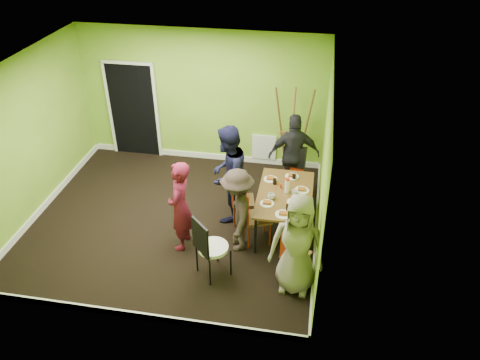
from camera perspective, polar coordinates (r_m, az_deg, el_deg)
The scene contains 28 objects.
ground at distance 8.48m, azimuth -7.87°, elevation -4.84°, with size 5.00×5.00×0.00m, color black.
room_walls at distance 7.96m, azimuth -8.47°, elevation 0.99°, with size 5.04×4.54×2.82m.
dining_table at distance 7.82m, azimuth 5.50°, elevation -1.98°, with size 0.90×1.50×0.75m.
chair_left_far at distance 8.08m, azimuth -0.20°, elevation -1.99°, with size 0.46×0.46×0.93m.
chair_left_near at distance 7.61m, azimuth 1.51°, elevation -4.06°, with size 0.54×0.54×1.02m.
chair_back_end at distance 8.74m, azimuth 6.58°, elevation 2.15°, with size 0.47×0.54×1.01m.
chair_front_end at distance 7.03m, azimuth 6.58°, elevation -8.82°, with size 0.49×0.49×0.89m.
chair_bentwood at distance 6.99m, azimuth -3.84°, elevation -7.93°, with size 0.59×0.59×1.07m.
easel at distance 9.32m, azimuth 6.44°, elevation 5.86°, with size 0.76×0.71×1.90m.
plate_near_left at distance 8.12m, azimuth 3.73°, elevation 0.09°, with size 0.24×0.24×0.01m, color white.
plate_near_right at distance 7.53m, azimuth 3.31°, elevation -2.88°, with size 0.23×0.23×0.01m, color white.
plate_far_back at distance 8.23m, azimuth 6.36°, elevation 0.43°, with size 0.24×0.24×0.01m, color white.
plate_far_front at distance 7.31m, azimuth 5.28°, elevation -4.21°, with size 0.25×0.25×0.01m, color white.
plate_wall_back at distance 7.89m, azimuth 7.54°, elevation -1.25°, with size 0.25×0.25×0.01m, color white.
plate_wall_front at distance 7.60m, azimuth 6.65°, elevation -2.70°, with size 0.24×0.24×0.01m, color white.
thermos at distance 7.76m, azimuth 5.76°, elevation -0.75°, with size 0.08×0.08×0.24m, color white.
blue_bottle at distance 7.44m, azimuth 7.34°, elevation -2.84°, with size 0.07×0.07×0.18m, color blue.
orange_bottle at distance 7.90m, azimuth 5.01°, elevation -0.73°, with size 0.04×0.04×0.08m, color red.
glass_mid at distance 7.99m, azimuth 4.26°, elevation -0.17°, with size 0.07×0.07×0.10m, color black.
glass_back at distance 8.15m, azimuth 6.60°, elevation 0.40°, with size 0.06×0.06×0.09m, color black.
glass_front at distance 7.39m, azimuth 5.87°, elevation -3.36°, with size 0.07×0.07×0.11m, color black.
cup_a at distance 7.62m, azimuth 3.83°, elevation -2.01°, with size 0.12×0.12×0.09m, color white.
cup_b at distance 7.75m, azimuth 6.69°, elevation -1.52°, with size 0.10×0.10×0.09m, color white.
person_standing at distance 7.46m, azimuth -7.30°, elevation -3.20°, with size 0.57×0.38×1.57m, color maroon.
person_left_far at distance 7.99m, azimuth -1.50°, elevation 0.68°, with size 0.86×0.67×1.78m, color black.
person_left_near at distance 7.40m, azimuth -0.30°, elevation -3.75°, with size 0.95×0.54×1.46m, color #2C221D.
person_back_end at distance 8.76m, azimuth 6.60°, elevation 3.05°, with size 0.96×0.40×1.63m, color black.
person_front_end at distance 6.69m, azimuth 7.02°, elevation -7.85°, with size 0.79×0.52×1.62m, color gray.
Camera 1 is at (2.28, -6.33, 5.16)m, focal length 35.00 mm.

